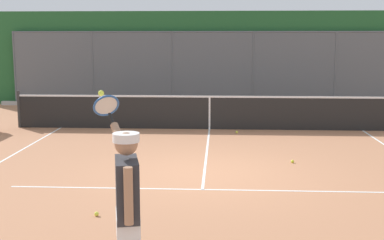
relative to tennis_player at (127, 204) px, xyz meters
The scene contains 8 objects.
ground_plane 5.07m from the tennis_player, 96.91° to the right, with size 60.00×60.00×0.00m, color #B27551.
court_line_markings 3.72m from the tennis_player, 99.61° to the right, with size 8.69×10.73×0.01m.
fence_backdrop 15.43m from the tennis_player, 92.22° to the right, with size 18.30×1.37×3.58m.
tennis_net 9.76m from the tennis_player, 93.52° to the right, with size 11.16×0.09×1.07m.
tennis_player is the anchor object (origin of this frame).
tennis_ball_mid_court 6.39m from the tennis_player, 112.49° to the right, with size 0.07×0.07×0.07m, color #CCDB33.
tennis_ball_by_sideline 2.77m from the tennis_player, 69.45° to the right, with size 0.07×0.07×0.07m, color #D6E042.
tennis_ball_near_baseline 9.29m from the tennis_player, 98.46° to the right, with size 0.07×0.07×0.07m, color #D6E042.
Camera 1 is at (-0.28, 9.60, 2.59)m, focal length 47.84 mm.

